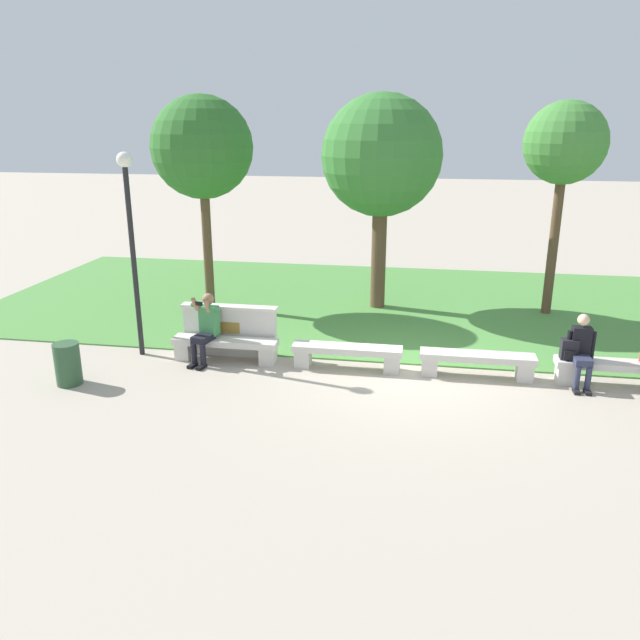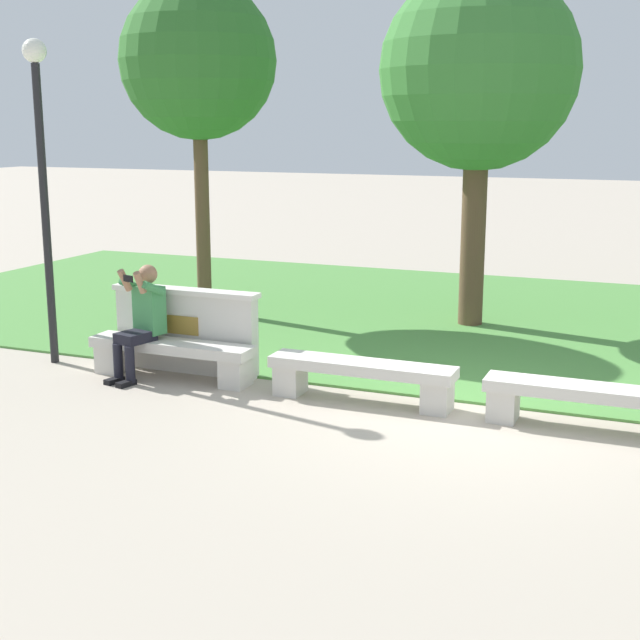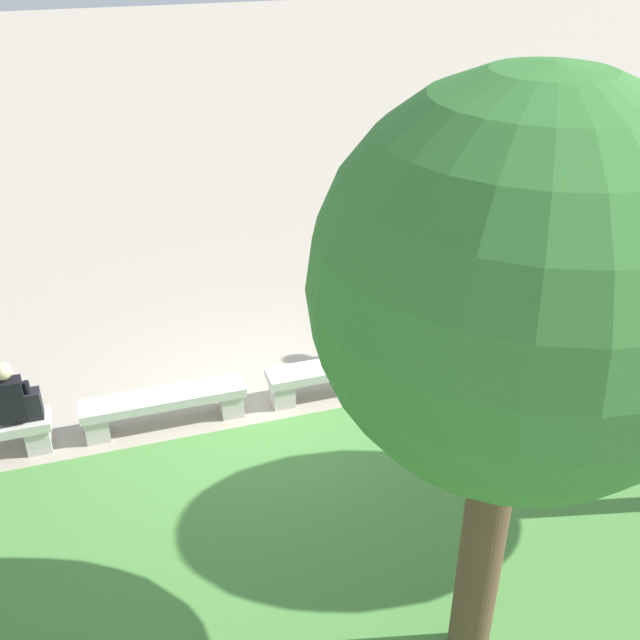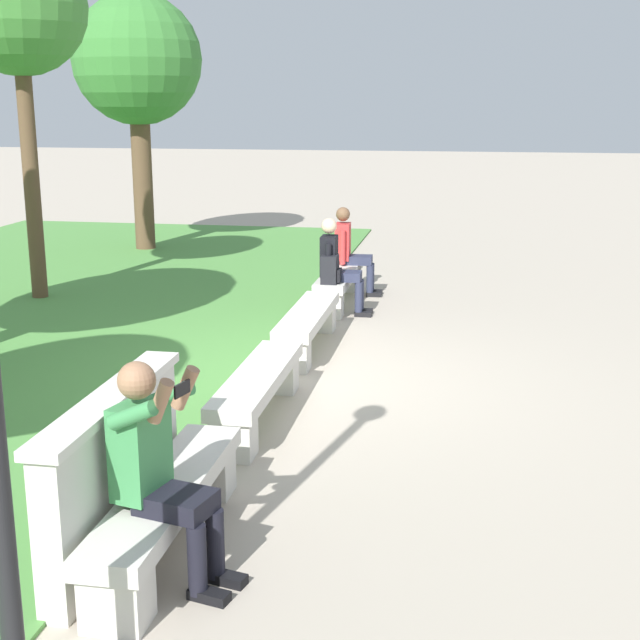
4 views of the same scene
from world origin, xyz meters
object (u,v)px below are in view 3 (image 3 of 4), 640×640
(bench_mid, at_px, (164,404))
(trash_bin, at_px, (583,272))
(bench_main, at_px, (500,345))
(bench_near, at_px, (343,373))
(person_photographer, at_px, (522,312))
(backpack, at_px, (29,404))
(tree_behind_wall, at_px, (521,290))
(person_distant, at_px, (12,401))

(bench_mid, distance_m, trash_bin, 7.20)
(bench_main, height_order, bench_mid, same)
(trash_bin, bearing_deg, bench_near, 17.75)
(person_photographer, height_order, trash_bin, person_photographer)
(bench_main, bearing_deg, person_photographer, -167.33)
(bench_main, bearing_deg, bench_mid, 0.00)
(backpack, height_order, trash_bin, backpack)
(bench_near, relative_size, tree_behind_wall, 0.40)
(person_photographer, height_order, tree_behind_wall, tree_behind_wall)
(bench_near, distance_m, person_distant, 4.07)
(bench_main, relative_size, trash_bin, 2.70)
(bench_near, relative_size, bench_mid, 1.00)
(bench_main, distance_m, bench_mid, 4.68)
(bench_main, height_order, person_distant, person_distant)
(bench_main, relative_size, tree_behind_wall, 0.40)
(trash_bin, bearing_deg, backpack, 9.87)
(bench_near, height_order, person_distant, person_distant)
(bench_mid, xyz_separation_m, person_photographer, (-5.01, -0.07, 0.43))
(bench_mid, relative_size, tree_behind_wall, 0.40)
(bench_near, bearing_deg, tree_behind_wall, 86.73)
(bench_near, bearing_deg, person_photographer, -178.39)
(bench_main, xyz_separation_m, tree_behind_wall, (2.57, 4.07, 3.30))
(bench_near, bearing_deg, trash_bin, -162.25)
(bench_near, height_order, backpack, backpack)
(person_distant, relative_size, trash_bin, 1.68)
(bench_mid, bearing_deg, tree_behind_wall, 117.38)
(bench_mid, xyz_separation_m, trash_bin, (-7.04, -1.50, 0.07))
(tree_behind_wall, distance_m, trash_bin, 8.11)
(bench_mid, height_order, tree_behind_wall, tree_behind_wall)
(person_photographer, xyz_separation_m, trash_bin, (-2.03, -1.43, -0.36))
(bench_mid, xyz_separation_m, backpack, (1.53, -0.01, 0.32))
(person_photographer, xyz_separation_m, tree_behind_wall, (2.91, 4.14, 2.86))
(bench_mid, xyz_separation_m, person_distant, (1.71, -0.07, 0.37))
(bench_near, height_order, person_photographer, person_photographer)
(person_distant, bearing_deg, bench_main, 179.40)
(person_photographer, xyz_separation_m, backpack, (6.54, 0.06, -0.11))
(person_photographer, bearing_deg, bench_near, 1.61)
(person_photographer, distance_m, tree_behind_wall, 5.81)
(bench_main, relative_size, person_distant, 1.60)
(person_photographer, relative_size, backpack, 3.08)
(bench_near, height_order, bench_mid, same)
(bench_main, xyz_separation_m, person_photographer, (-0.33, -0.07, 0.43))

